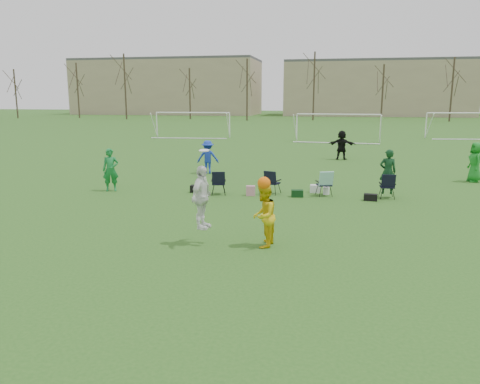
% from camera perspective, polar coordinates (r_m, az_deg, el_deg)
% --- Properties ---
extents(ground, '(260.00, 260.00, 0.00)m').
position_cam_1_polar(ground, '(11.95, -7.64, -7.53)').
color(ground, '#26561B').
rests_on(ground, ground).
extents(fielder_green_near, '(0.77, 0.65, 1.79)m').
position_cam_1_polar(fielder_green_near, '(20.29, -15.50, 2.62)').
color(fielder_green_near, '#157632').
rests_on(fielder_green_near, ground).
extents(fielder_blue, '(1.20, 0.82, 1.70)m').
position_cam_1_polar(fielder_blue, '(24.19, -3.94, 4.27)').
color(fielder_blue, '#1732AC').
rests_on(fielder_blue, ground).
extents(fielder_green_far, '(0.71, 0.98, 1.85)m').
position_cam_1_polar(fielder_green_far, '(24.29, 26.75, 3.27)').
color(fielder_green_far, '#157B1F').
rests_on(fielder_green_far, ground).
extents(fielder_black, '(1.76, 0.72, 1.84)m').
position_cam_1_polar(fielder_black, '(30.29, 12.29, 5.62)').
color(fielder_black, black).
rests_on(fielder_black, ground).
extents(center_contest, '(2.28, 1.08, 2.55)m').
position_cam_1_polar(center_contest, '(12.24, -0.44, -1.84)').
color(center_contest, white).
rests_on(center_contest, ground).
extents(sideline_setup, '(8.20, 1.67, 1.90)m').
position_cam_1_polar(sideline_setup, '(18.86, 9.45, 1.24)').
color(sideline_setup, '#0E3518').
rests_on(sideline_setup, ground).
extents(goal_left, '(7.39, 0.76, 2.46)m').
position_cam_1_polar(goal_left, '(46.77, -5.78, 9.02)').
color(goal_left, white).
rests_on(goal_left, ground).
extents(goal_mid, '(7.40, 0.63, 2.46)m').
position_cam_1_polar(goal_mid, '(42.70, 11.85, 8.61)').
color(goal_mid, white).
rests_on(goal_mid, ground).
extents(goal_right, '(7.35, 1.14, 2.46)m').
position_cam_1_polar(goal_right, '(50.21, 25.78, 8.12)').
color(goal_right, white).
rests_on(goal_right, ground).
extents(tree_line, '(110.28, 3.28, 11.40)m').
position_cam_1_polar(tree_line, '(80.59, 9.11, 12.19)').
color(tree_line, '#382B21').
rests_on(tree_line, ground).
extents(building_row, '(126.00, 16.00, 13.00)m').
position_cam_1_polar(building_row, '(106.72, 13.31, 12.30)').
color(building_row, tan).
rests_on(building_row, ground).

